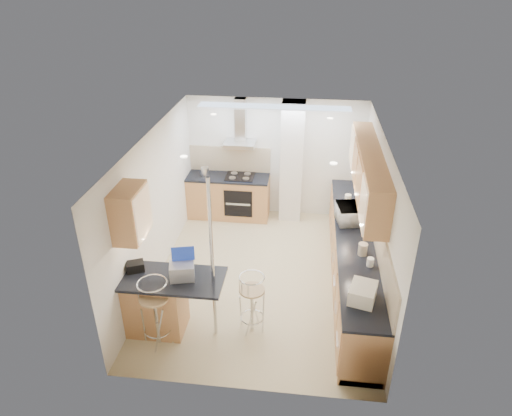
# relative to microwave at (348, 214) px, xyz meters

# --- Properties ---
(ground) EXTENTS (4.80, 4.80, 0.00)m
(ground) POSITION_rel_microwave_xyz_m (-1.39, -0.49, -1.06)
(ground) COLOR beige
(ground) RESTS_ON ground
(room_shell) EXTENTS (3.64, 4.84, 2.51)m
(room_shell) POSITION_rel_microwave_xyz_m (-1.06, -0.11, 0.48)
(room_shell) COLOR white
(room_shell) RESTS_ON ground
(right_counter) EXTENTS (0.63, 4.40, 0.92)m
(right_counter) POSITION_rel_microwave_xyz_m (0.11, -0.49, -0.60)
(right_counter) COLOR #C37F4E
(right_counter) RESTS_ON ground
(back_counter) EXTENTS (1.70, 0.63, 0.92)m
(back_counter) POSITION_rel_microwave_xyz_m (-2.34, 1.61, -0.60)
(back_counter) COLOR #C37F4E
(back_counter) RESTS_ON ground
(peninsula) EXTENTS (1.47, 0.72, 0.94)m
(peninsula) POSITION_rel_microwave_xyz_m (-2.51, -1.94, -0.59)
(peninsula) COLOR #C37F4E
(peninsula) RESTS_ON ground
(microwave) EXTENTS (0.44, 0.58, 0.29)m
(microwave) POSITION_rel_microwave_xyz_m (0.00, 0.00, 0.00)
(microwave) COLOR white
(microwave) RESTS_ON right_counter
(laptop) EXTENTS (0.38, 0.32, 0.23)m
(laptop) POSITION_rel_microwave_xyz_m (-2.35, -1.92, -0.01)
(laptop) COLOR #ABADB4
(laptop) RESTS_ON peninsula
(bag) EXTENTS (0.30, 0.26, 0.13)m
(bag) POSITION_rel_microwave_xyz_m (-3.06, -1.82, -0.06)
(bag) COLOR black
(bag) RESTS_ON peninsula
(bar_stool_near) EXTENTS (0.56, 0.56, 1.06)m
(bar_stool_near) POSITION_rel_microwave_xyz_m (-2.69, -2.21, -0.53)
(bar_stool_near) COLOR tan
(bar_stool_near) RESTS_ON ground
(bar_stool_end) EXTENTS (0.55, 0.55, 0.95)m
(bar_stool_end) POSITION_rel_microwave_xyz_m (-1.41, -1.78, -0.59)
(bar_stool_end) COLOR tan
(bar_stool_end) RESTS_ON ground
(jar_a) EXTENTS (0.14, 0.14, 0.17)m
(jar_a) POSITION_rel_microwave_xyz_m (0.05, 0.68, -0.06)
(jar_a) COLOR silver
(jar_a) RESTS_ON right_counter
(jar_b) EXTENTS (0.14, 0.14, 0.17)m
(jar_b) POSITION_rel_microwave_xyz_m (0.19, -0.11, -0.06)
(jar_b) COLOR silver
(jar_b) RESTS_ON right_counter
(jar_c) EXTENTS (0.18, 0.18, 0.19)m
(jar_c) POSITION_rel_microwave_xyz_m (0.17, -1.00, -0.05)
(jar_c) COLOR #B1A48D
(jar_c) RESTS_ON right_counter
(jar_d) EXTENTS (0.12, 0.12, 0.13)m
(jar_d) POSITION_rel_microwave_xyz_m (0.25, -1.29, -0.08)
(jar_d) COLOR white
(jar_d) RESTS_ON right_counter
(bread_bin) EXTENTS (0.41, 0.47, 0.21)m
(bread_bin) POSITION_rel_microwave_xyz_m (0.08, -2.07, -0.04)
(bread_bin) COLOR silver
(bread_bin) RESTS_ON right_counter
(kettle) EXTENTS (0.16, 0.16, 0.21)m
(kettle) POSITION_rel_microwave_xyz_m (-2.80, 1.54, -0.04)
(kettle) COLOR silver
(kettle) RESTS_ON back_counter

